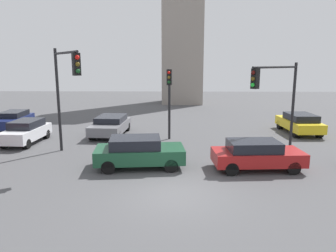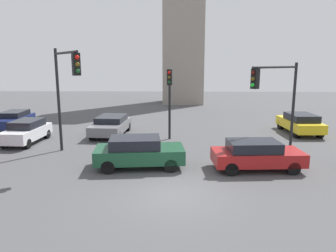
{
  "view_description": "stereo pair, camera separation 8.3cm",
  "coord_description": "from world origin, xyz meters",
  "px_view_note": "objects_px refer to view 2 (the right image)",
  "views": [
    {
      "loc": [
        0.02,
        -11.6,
        4.99
      ],
      "look_at": [
        -0.38,
        5.8,
        1.54
      ],
      "focal_mm": 34.14,
      "sensor_mm": 36.0,
      "label": 1
    },
    {
      "loc": [
        0.1,
        -11.59,
        4.99
      ],
      "look_at": [
        -0.38,
        5.8,
        1.54
      ],
      "focal_mm": 34.14,
      "sensor_mm": 36.0,
      "label": 2
    }
  ],
  "objects_px": {
    "traffic_light_3": "(170,91)",
    "car_3": "(111,125)",
    "car_4": "(300,123)",
    "car_2": "(27,131)",
    "car_0": "(138,152)",
    "traffic_light_1": "(66,80)",
    "car_6": "(14,120)",
    "traffic_light_2": "(276,89)",
    "car_7": "(256,155)"
  },
  "relations": [
    {
      "from": "traffic_light_2",
      "to": "car_0",
      "type": "xyz_separation_m",
      "value": [
        -7.16,
        -2.53,
        -2.85
      ]
    },
    {
      "from": "car_3",
      "to": "traffic_light_1",
      "type": "bearing_deg",
      "value": -6.92
    },
    {
      "from": "traffic_light_3",
      "to": "car_2",
      "type": "relative_size",
      "value": 1.15
    },
    {
      "from": "car_0",
      "to": "car_3",
      "type": "distance_m",
      "value": 7.58
    },
    {
      "from": "car_0",
      "to": "car_4",
      "type": "bearing_deg",
      "value": 30.54
    },
    {
      "from": "car_0",
      "to": "car_2",
      "type": "xyz_separation_m",
      "value": [
        -7.65,
        4.63,
        -0.03
      ]
    },
    {
      "from": "car_2",
      "to": "car_0",
      "type": "bearing_deg",
      "value": 61.26
    },
    {
      "from": "traffic_light_3",
      "to": "traffic_light_2",
      "type": "bearing_deg",
      "value": 66.19
    },
    {
      "from": "traffic_light_1",
      "to": "car_4",
      "type": "distance_m",
      "value": 16.27
    },
    {
      "from": "traffic_light_3",
      "to": "car_4",
      "type": "relative_size",
      "value": 1.04
    },
    {
      "from": "car_0",
      "to": "car_7",
      "type": "bearing_deg",
      "value": -8.05
    },
    {
      "from": "traffic_light_3",
      "to": "car_7",
      "type": "distance_m",
      "value": 7.85
    },
    {
      "from": "car_3",
      "to": "car_4",
      "type": "bearing_deg",
      "value": 96.95
    },
    {
      "from": "car_6",
      "to": "car_7",
      "type": "xyz_separation_m",
      "value": [
        16.18,
        -9.0,
        0.01
      ]
    },
    {
      "from": "traffic_light_3",
      "to": "car_7",
      "type": "height_order",
      "value": "traffic_light_3"
    },
    {
      "from": "car_2",
      "to": "car_7",
      "type": "relative_size",
      "value": 0.92
    },
    {
      "from": "traffic_light_2",
      "to": "car_3",
      "type": "xyz_separation_m",
      "value": [
        -9.93,
        4.53,
        -2.91
      ]
    },
    {
      "from": "car_2",
      "to": "car_7",
      "type": "xyz_separation_m",
      "value": [
        13.26,
        -4.84,
        -0.01
      ]
    },
    {
      "from": "traffic_light_1",
      "to": "traffic_light_3",
      "type": "height_order",
      "value": "traffic_light_1"
    },
    {
      "from": "traffic_light_2",
      "to": "car_2",
      "type": "distance_m",
      "value": 15.24
    },
    {
      "from": "car_0",
      "to": "car_7",
      "type": "xyz_separation_m",
      "value": [
        5.61,
        -0.2,
        -0.04
      ]
    },
    {
      "from": "car_6",
      "to": "traffic_light_3",
      "type": "bearing_deg",
      "value": 73.55
    },
    {
      "from": "car_4",
      "to": "car_6",
      "type": "height_order",
      "value": "car_4"
    },
    {
      "from": "traffic_light_1",
      "to": "traffic_light_3",
      "type": "xyz_separation_m",
      "value": [
        5.17,
        4.58,
        -0.91
      ]
    },
    {
      "from": "car_0",
      "to": "car_4",
      "type": "height_order",
      "value": "car_0"
    },
    {
      "from": "car_4",
      "to": "car_6",
      "type": "bearing_deg",
      "value": 84.97
    },
    {
      "from": "car_4",
      "to": "car_7",
      "type": "bearing_deg",
      "value": 145.29
    },
    {
      "from": "traffic_light_2",
      "to": "car_7",
      "type": "distance_m",
      "value": 4.27
    },
    {
      "from": "traffic_light_2",
      "to": "car_4",
      "type": "height_order",
      "value": "traffic_light_2"
    },
    {
      "from": "car_0",
      "to": "traffic_light_1",
      "type": "bearing_deg",
      "value": 154.68
    },
    {
      "from": "car_2",
      "to": "car_6",
      "type": "xyz_separation_m",
      "value": [
        -2.92,
        4.16,
        -0.02
      ]
    },
    {
      "from": "car_2",
      "to": "traffic_light_1",
      "type": "bearing_deg",
      "value": 51.87
    },
    {
      "from": "car_6",
      "to": "traffic_light_1",
      "type": "bearing_deg",
      "value": 39.33
    },
    {
      "from": "car_2",
      "to": "car_4",
      "type": "bearing_deg",
      "value": 102.58
    },
    {
      "from": "car_4",
      "to": "traffic_light_3",
      "type": "bearing_deg",
      "value": 99.42
    },
    {
      "from": "traffic_light_3",
      "to": "car_3",
      "type": "height_order",
      "value": "traffic_light_3"
    },
    {
      "from": "car_2",
      "to": "car_3",
      "type": "height_order",
      "value": "car_2"
    },
    {
      "from": "car_3",
      "to": "traffic_light_2",
      "type": "bearing_deg",
      "value": 68.82
    },
    {
      "from": "traffic_light_1",
      "to": "car_3",
      "type": "distance_m",
      "value": 6.74
    },
    {
      "from": "traffic_light_3",
      "to": "car_7",
      "type": "relative_size",
      "value": 1.07
    },
    {
      "from": "traffic_light_1",
      "to": "traffic_light_2",
      "type": "xyz_separation_m",
      "value": [
        10.97,
        1.19,
        -0.5
      ]
    },
    {
      "from": "traffic_light_3",
      "to": "car_4",
      "type": "distance_m",
      "value": 9.85
    },
    {
      "from": "car_2",
      "to": "car_6",
      "type": "relative_size",
      "value": 0.94
    },
    {
      "from": "traffic_light_1",
      "to": "car_6",
      "type": "xyz_separation_m",
      "value": [
        -6.77,
        7.46,
        -3.4
      ]
    },
    {
      "from": "traffic_light_1",
      "to": "car_4",
      "type": "bearing_deg",
      "value": 81.47
    },
    {
      "from": "car_6",
      "to": "car_7",
      "type": "height_order",
      "value": "car_7"
    },
    {
      "from": "car_0",
      "to": "car_6",
      "type": "xyz_separation_m",
      "value": [
        -10.57,
        8.79,
        -0.05
      ]
    },
    {
      "from": "traffic_light_2",
      "to": "traffic_light_1",
      "type": "bearing_deg",
      "value": -35.83
    },
    {
      "from": "car_0",
      "to": "car_2",
      "type": "bearing_deg",
      "value": 142.85
    },
    {
      "from": "car_0",
      "to": "traffic_light_2",
      "type": "bearing_deg",
      "value": 13.48
    }
  ]
}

